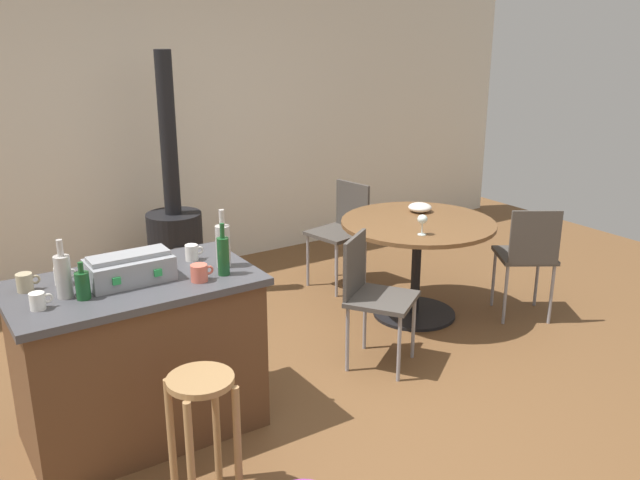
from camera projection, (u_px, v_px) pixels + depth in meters
name	position (u px, v px, depth m)	size (l,w,h in m)	color
ground_plane	(336.00, 414.00, 3.92)	(8.80, 8.80, 0.00)	brown
back_wall	(148.00, 120.00, 5.75)	(8.00, 0.10, 2.70)	silver
kitchen_island	(140.00, 357.00, 3.63)	(1.26, 0.73, 0.88)	brown
wooden_stool	(202.00, 415.00, 3.07)	(0.30, 0.30, 0.66)	#A37A4C
dining_table	(417.00, 243.00, 5.06)	(1.13, 1.13, 0.75)	black
folding_chair_near	(343.00, 226.00, 5.70)	(0.47, 0.47, 0.87)	#47423D
folding_chair_far	(372.00, 291.00, 4.36)	(0.56, 0.56, 0.86)	#47423D
folding_chair_left	(528.00, 253.00, 5.02)	(0.55, 0.55, 0.88)	#47423D
wood_stove	(175.00, 238.00, 5.48)	(0.44, 0.45, 1.95)	black
toolbox	(130.00, 268.00, 3.47)	(0.42, 0.24, 0.15)	gray
bottle_0	(223.00, 245.00, 3.66)	(0.08, 0.08, 0.32)	#B7B2AD
bottle_1	(63.00, 275.00, 3.25)	(0.08, 0.08, 0.29)	#B7B2AD
bottle_2	(223.00, 255.00, 3.55)	(0.06, 0.06, 0.28)	#194C23
bottle_3	(83.00, 285.00, 3.25)	(0.07, 0.07, 0.19)	#194C23
cup_0	(62.00, 276.00, 3.43)	(0.11, 0.07, 0.09)	white
cup_1	(192.00, 252.00, 3.78)	(0.11, 0.07, 0.09)	white
cup_2	(200.00, 273.00, 3.48)	(0.12, 0.09, 0.09)	#DB6651
cup_3	(38.00, 301.00, 3.14)	(0.11, 0.07, 0.08)	white
cup_4	(25.00, 282.00, 3.35)	(0.11, 0.08, 0.09)	tan
wine_glass	(422.00, 220.00, 4.66)	(0.07, 0.07, 0.14)	silver
serving_bowl	(420.00, 207.00, 5.24)	(0.18, 0.18, 0.07)	white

